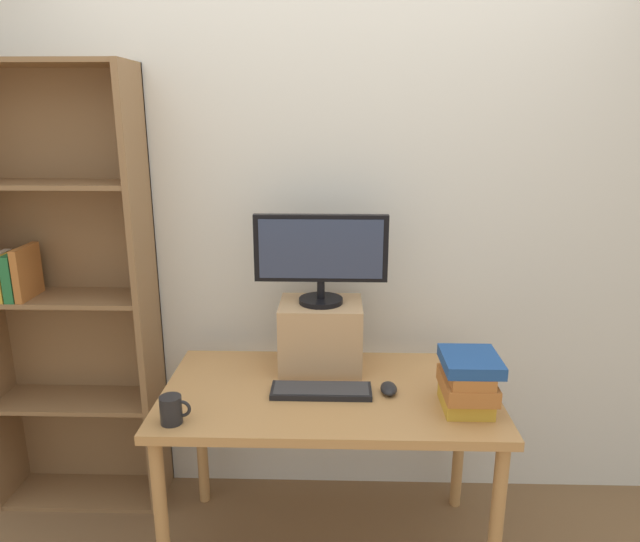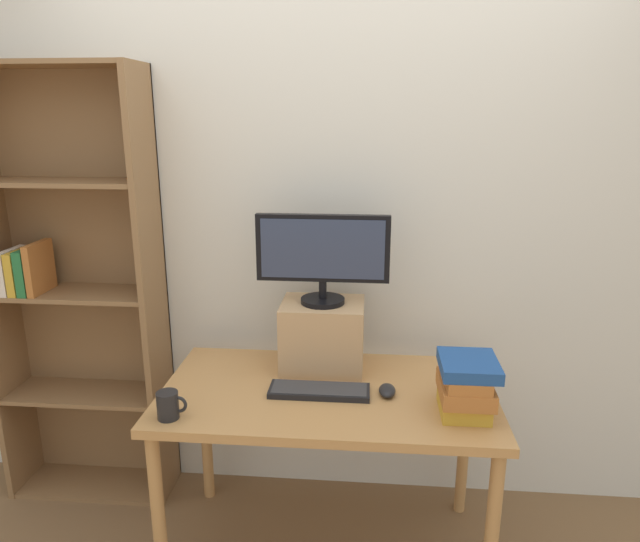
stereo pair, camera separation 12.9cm
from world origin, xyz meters
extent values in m
cube|color=silver|center=(0.00, 0.51, 1.30)|extent=(7.00, 0.08, 2.60)
cube|color=#B7844C|center=(0.00, 0.00, 0.74)|extent=(1.30, 0.72, 0.04)
cylinder|color=#B7844C|center=(-0.60, -0.31, 0.36)|extent=(0.05, 0.05, 0.72)
cylinder|color=#B7844C|center=(0.60, -0.31, 0.36)|extent=(0.05, 0.05, 0.72)
cylinder|color=#B7844C|center=(-0.60, 0.31, 0.36)|extent=(0.05, 0.05, 0.72)
cylinder|color=#B7844C|center=(0.60, 0.31, 0.36)|extent=(0.05, 0.05, 0.72)
cube|color=olive|center=(-0.81, 0.33, 1.00)|extent=(0.03, 0.28, 2.01)
cube|color=olive|center=(-1.18, 0.47, 1.00)|extent=(0.77, 0.01, 2.01)
cube|color=olive|center=(-1.18, 0.33, 0.01)|extent=(0.71, 0.27, 0.02)
cube|color=olive|center=(-1.18, 0.33, 0.51)|extent=(0.71, 0.27, 0.02)
cube|color=olive|center=(-1.18, 0.33, 1.01)|extent=(0.71, 0.27, 0.02)
cube|color=olive|center=(-1.18, 0.33, 1.51)|extent=(0.71, 0.27, 0.02)
cube|color=olive|center=(-1.18, 0.33, 2.00)|extent=(0.71, 0.27, 0.02)
cube|color=gold|center=(-1.40, 0.30, 1.12)|extent=(0.04, 0.20, 0.19)
cube|color=#236B38|center=(-1.36, 0.30, 1.12)|extent=(0.04, 0.20, 0.20)
cube|color=#AD662D|center=(-1.31, 0.30, 1.14)|extent=(0.03, 0.20, 0.23)
cube|color=tan|center=(-0.04, 0.21, 0.90)|extent=(0.34, 0.27, 0.29)
cylinder|color=black|center=(-0.04, 0.21, 1.05)|extent=(0.18, 0.18, 0.02)
cylinder|color=black|center=(-0.04, 0.21, 1.10)|extent=(0.03, 0.03, 0.08)
cube|color=black|center=(-0.04, 0.21, 1.27)|extent=(0.54, 0.04, 0.28)
cube|color=#2D3851|center=(-0.04, 0.19, 1.27)|extent=(0.50, 0.00, 0.24)
cube|color=black|center=(-0.03, -0.04, 0.77)|extent=(0.39, 0.13, 0.02)
cube|color=#333335|center=(-0.03, -0.04, 0.78)|extent=(0.36, 0.11, 0.00)
ellipsoid|color=black|center=(0.23, -0.02, 0.77)|extent=(0.06, 0.10, 0.04)
cube|color=gold|center=(0.50, -0.13, 0.79)|extent=(0.17, 0.20, 0.06)
cube|color=#AD662D|center=(0.51, -0.13, 0.85)|extent=(0.18, 0.24, 0.06)
cube|color=#AD662D|center=(0.50, -0.12, 0.90)|extent=(0.15, 0.25, 0.04)
cube|color=navy|center=(0.51, -0.13, 0.94)|extent=(0.20, 0.23, 0.04)
cylinder|color=black|center=(-0.55, -0.27, 0.81)|extent=(0.08, 0.08, 0.10)
torus|color=black|center=(-0.51, -0.27, 0.81)|extent=(0.06, 0.01, 0.06)
camera|label=1|loc=(0.02, -2.03, 1.80)|focal=32.00mm
camera|label=2|loc=(0.15, -2.03, 1.80)|focal=32.00mm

